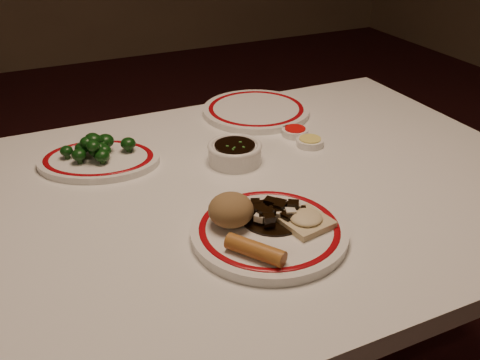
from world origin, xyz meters
name	(u,v)px	position (x,y,z in m)	size (l,w,h in m)	color
dining_table	(259,219)	(0.00, 0.00, 0.66)	(1.20, 0.90, 0.75)	white
main_plate	(269,231)	(-0.07, -0.18, 0.76)	(0.34, 0.34, 0.02)	white
rice_mound	(231,210)	(-0.13, -0.14, 0.80)	(0.08, 0.08, 0.06)	olive
spring_roll	(255,250)	(-0.13, -0.24, 0.78)	(0.03, 0.03, 0.10)	#B26F2B
fried_wonton	(306,220)	(-0.01, -0.20, 0.78)	(0.09, 0.09, 0.02)	beige
stirfry_heap	(274,213)	(-0.05, -0.15, 0.78)	(0.12, 0.12, 0.03)	black
broccoli_plate	(99,160)	(-0.28, 0.22, 0.76)	(0.32, 0.30, 0.02)	white
broccoli_pile	(97,147)	(-0.28, 0.22, 0.79)	(0.16, 0.09, 0.05)	#23471C
soy_bowl	(235,154)	(-0.01, 0.10, 0.77)	(0.12, 0.12, 0.04)	white
sweet_sour_dish	(295,132)	(0.18, 0.17, 0.76)	(0.06, 0.06, 0.02)	white
mustard_dish	(310,142)	(0.18, 0.10, 0.76)	(0.06, 0.06, 0.02)	white
far_plate	(256,110)	(0.16, 0.33, 0.76)	(0.31, 0.31, 0.02)	white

